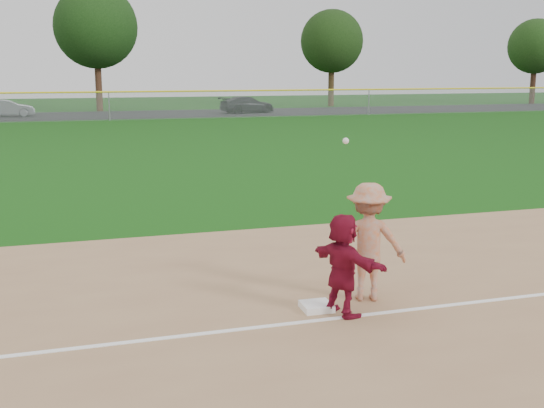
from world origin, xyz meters
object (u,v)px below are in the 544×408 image
object	(u,v)px
first_base	(316,306)
car_mid	(7,108)
base_runner	(343,265)
car_right	(247,105)

from	to	relation	value
first_base	car_mid	world-z (taller)	car_mid
first_base	base_runner	distance (m)	0.82
car_mid	base_runner	bearing A→B (deg)	-177.20
base_runner	car_right	xyz separation A→B (m)	(11.10, 45.99, -0.10)
base_runner	car_right	bearing A→B (deg)	-34.83
car_mid	car_right	size ratio (longest dim) A/B	0.84
first_base	car_mid	size ratio (longest dim) A/B	0.11
car_right	base_runner	bearing A→B (deg)	154.00
base_runner	car_mid	xyz separation A→B (m)	(-7.54, 46.92, -0.13)
base_runner	car_mid	size ratio (longest dim) A/B	0.39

